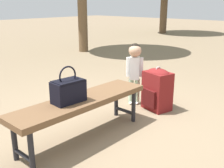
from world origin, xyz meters
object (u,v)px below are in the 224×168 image
Objects in this scene: handbag at (68,90)px; backpack_large at (157,88)px; child_standing at (135,64)px; park_bench at (82,104)px.

backpack_large is (1.39, -0.15, -0.28)m from handbag.
backpack_large is (0.04, -0.35, -0.28)m from child_standing.
child_standing is 0.45m from backpack_large.
park_bench is at bearing -5.52° from handbag.
park_bench is 1.24m from backpack_large.
handbag reaches higher than backpack_large.
handbag is 1.36m from child_standing.
handbag is 0.62× the size of backpack_large.
handbag reaches higher than park_bench.
child_standing is 1.46× the size of backpack_large.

